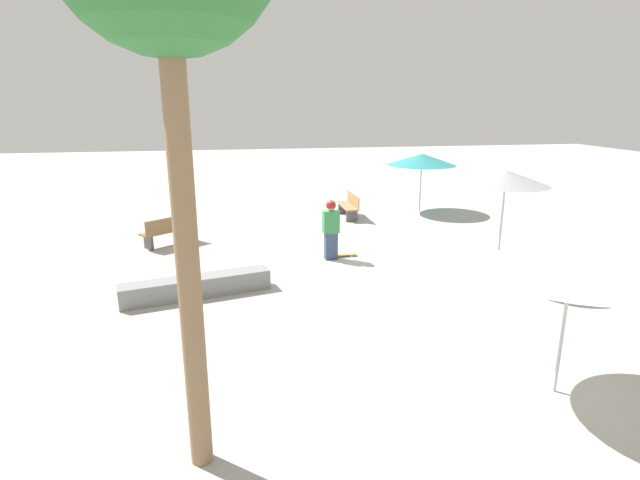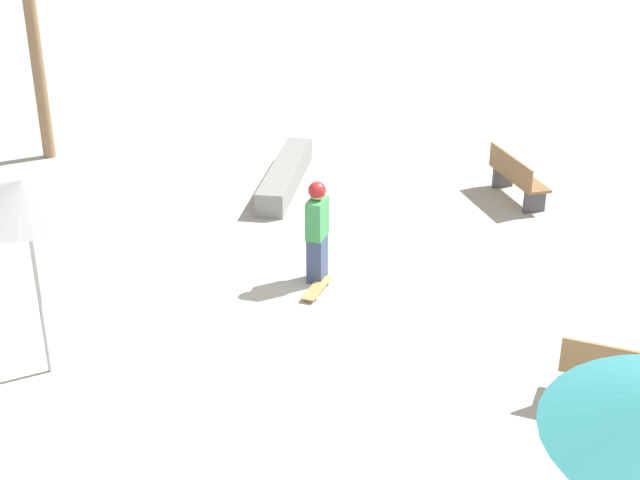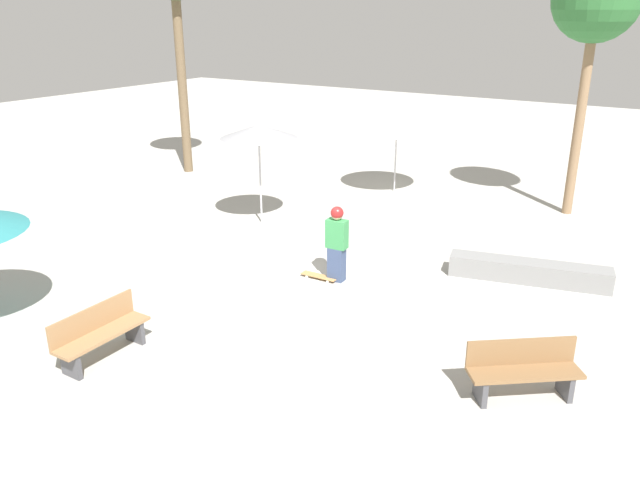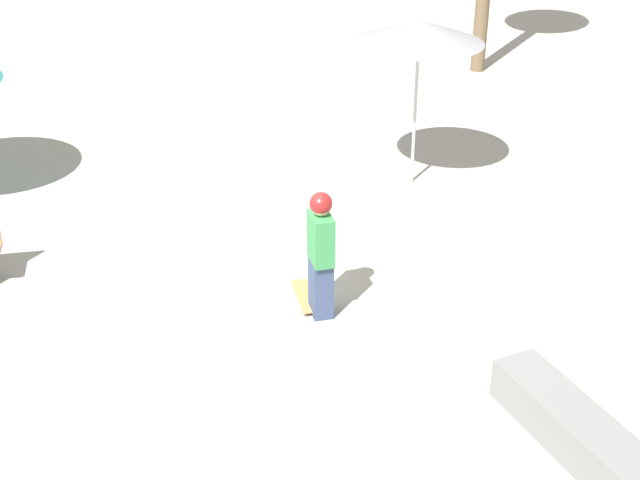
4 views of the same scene
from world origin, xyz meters
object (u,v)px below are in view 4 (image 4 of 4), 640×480
(skateboard, at_px, (305,296))
(shade_umbrella_grey, at_px, (419,32))
(concrete_ledge, at_px, (615,467))
(skater_main, at_px, (321,251))

(skateboard, xyz_separation_m, shade_umbrella_grey, (2.27, 3.23, 2.32))
(concrete_ledge, height_order, shade_umbrella_grey, shade_umbrella_grey)
(skater_main, bearing_deg, skateboard, 18.73)
(skater_main, distance_m, concrete_ledge, 3.96)
(skateboard, bearing_deg, concrete_ledge, -150.91)
(shade_umbrella_grey, bearing_deg, concrete_ledge, -90.80)
(skater_main, relative_size, shade_umbrella_grey, 0.62)
(skater_main, bearing_deg, shade_umbrella_grey, -34.72)
(skateboard, relative_size, concrete_ledge, 0.25)
(skateboard, bearing_deg, shade_umbrella_grey, -36.76)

